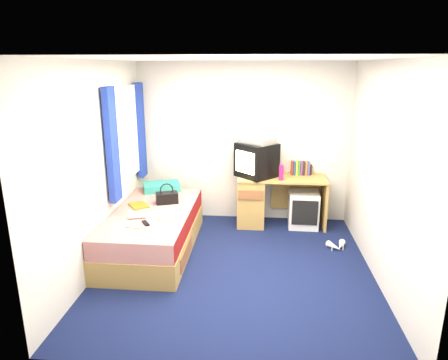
# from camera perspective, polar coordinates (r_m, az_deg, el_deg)

# --- Properties ---
(ground) EXTENTS (3.40, 3.40, 0.00)m
(ground) POSITION_cam_1_polar(r_m,az_deg,el_deg) (4.90, 1.64, -12.42)
(ground) COLOR #0C1438
(ground) RESTS_ON ground
(room_shell) EXTENTS (3.40, 3.40, 3.40)m
(room_shell) POSITION_cam_1_polar(r_m,az_deg,el_deg) (4.40, 1.79, 4.45)
(room_shell) COLOR white
(room_shell) RESTS_ON ground
(bed) EXTENTS (1.01, 2.00, 0.54)m
(bed) POSITION_cam_1_polar(r_m,az_deg,el_deg) (5.32, -10.05, -7.12)
(bed) COLOR tan
(bed) RESTS_ON ground
(pillow) EXTENTS (0.61, 0.49, 0.11)m
(pillow) POSITION_cam_1_polar(r_m,az_deg,el_deg) (6.02, -8.91, -0.97)
(pillow) COLOR #1A61AA
(pillow) RESTS_ON bed
(desk) EXTENTS (1.30, 0.55, 0.75)m
(desk) POSITION_cam_1_polar(r_m,az_deg,el_deg) (6.05, 5.57, -2.64)
(desk) COLOR tan
(desk) RESTS_ON ground
(storage_cube) EXTENTS (0.44, 0.44, 0.54)m
(storage_cube) POSITION_cam_1_polar(r_m,az_deg,el_deg) (6.10, 11.25, -4.09)
(storage_cube) COLOR silver
(storage_cube) RESTS_ON ground
(crt_tv) EXTENTS (0.68, 0.68, 0.50)m
(crt_tv) POSITION_cam_1_polar(r_m,az_deg,el_deg) (5.89, 4.67, 2.87)
(crt_tv) COLOR black
(crt_tv) RESTS_ON desk
(vcr) EXTENTS (0.57, 0.56, 0.09)m
(vcr) POSITION_cam_1_polar(r_m,az_deg,el_deg) (5.84, 4.76, 5.68)
(vcr) COLOR silver
(vcr) RESTS_ON crt_tv
(book_row) EXTENTS (0.27, 0.13, 0.20)m
(book_row) POSITION_cam_1_polar(r_m,az_deg,el_deg) (6.12, 10.82, 1.68)
(book_row) COLOR maroon
(book_row) RESTS_ON desk
(picture_frame) EXTENTS (0.05, 0.12, 0.14)m
(picture_frame) POSITION_cam_1_polar(r_m,az_deg,el_deg) (6.16, 12.33, 1.41)
(picture_frame) COLOR #331D11
(picture_frame) RESTS_ON desk
(pink_water_bottle) EXTENTS (0.08, 0.08, 0.21)m
(pink_water_bottle) POSITION_cam_1_polar(r_m,az_deg,el_deg) (5.77, 8.18, 1.00)
(pink_water_bottle) COLOR #DA1E6B
(pink_water_bottle) RESTS_ON desk
(aerosol_can) EXTENTS (0.07, 0.07, 0.19)m
(aerosol_can) POSITION_cam_1_polar(r_m,az_deg,el_deg) (5.95, 7.41, 1.36)
(aerosol_can) COLOR silver
(aerosol_can) RESTS_ON desk
(handbag) EXTENTS (0.33, 0.25, 0.28)m
(handbag) POSITION_cam_1_polar(r_m,az_deg,el_deg) (5.45, -8.16, -2.46)
(handbag) COLOR black
(handbag) RESTS_ON bed
(towel) EXTENTS (0.33, 0.30, 0.10)m
(towel) POSITION_cam_1_polar(r_m,az_deg,el_deg) (4.92, -7.56, -4.92)
(towel) COLOR silver
(towel) RESTS_ON bed
(magazine) EXTENTS (0.34, 0.35, 0.01)m
(magazine) POSITION_cam_1_polar(r_m,az_deg,el_deg) (5.43, -12.09, -3.56)
(magazine) COLOR yellow
(magazine) RESTS_ON bed
(water_bottle) EXTENTS (0.21, 0.12, 0.07)m
(water_bottle) POSITION_cam_1_polar(r_m,az_deg,el_deg) (4.99, -12.28, -5.02)
(water_bottle) COLOR silver
(water_bottle) RESTS_ON bed
(colour_swatch_fan) EXTENTS (0.22, 0.08, 0.01)m
(colour_swatch_fan) POSITION_cam_1_polar(r_m,az_deg,el_deg) (4.73, -12.48, -6.59)
(colour_swatch_fan) COLOR yellow
(colour_swatch_fan) RESTS_ON bed
(remote_control) EXTENTS (0.13, 0.16, 0.02)m
(remote_control) POSITION_cam_1_polar(r_m,az_deg,el_deg) (4.81, -11.13, -6.07)
(remote_control) COLOR black
(remote_control) RESTS_ON bed
(window_assembly) EXTENTS (0.11, 1.42, 1.40)m
(window_assembly) POSITION_cam_1_polar(r_m,az_deg,el_deg) (5.58, -13.77, 6.11)
(window_assembly) COLOR silver
(window_assembly) RESTS_ON room_shell
(white_heels) EXTENTS (0.28, 0.28, 0.09)m
(white_heels) POSITION_cam_1_polar(r_m,az_deg,el_deg) (5.55, 15.91, -9.04)
(white_heels) COLOR white
(white_heels) RESTS_ON ground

